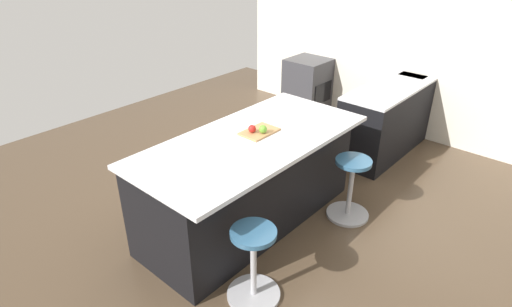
{
  "coord_description": "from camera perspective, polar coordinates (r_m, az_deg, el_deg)",
  "views": [
    {
      "loc": [
        2.91,
        2.43,
        2.68
      ],
      "look_at": [
        0.27,
        0.1,
        0.81
      ],
      "focal_mm": 29.81,
      "sensor_mm": 36.0,
      "label": 1
    }
  ],
  "objects": [
    {
      "name": "ground_plane",
      "position": [
        4.64,
        1.38,
        -7.3
      ],
      "size": [
        7.48,
        7.48,
        0.0
      ],
      "primitive_type": "plane",
      "color": "brown"
    },
    {
      "name": "interior_partition_left",
      "position": [
        6.41,
        18.95,
        14.43
      ],
      "size": [
        0.15,
        5.22,
        2.67
      ],
      "color": "silver",
      "rests_on": "ground_plane"
    },
    {
      "name": "sink_cabinet",
      "position": [
        6.24,
        18.95,
        5.59
      ],
      "size": [
        2.48,
        0.6,
        1.19
      ],
      "color": "black",
      "rests_on": "ground_plane"
    },
    {
      "name": "oven_range",
      "position": [
        6.95,
        6.91,
        8.96
      ],
      "size": [
        0.6,
        0.61,
        0.88
      ],
      "color": "#38383D",
      "rests_on": "ground_plane"
    },
    {
      "name": "kitchen_island",
      "position": [
        4.2,
        -1.0,
        -3.55
      ],
      "size": [
        2.34,
        1.1,
        0.95
      ],
      "color": "black",
      "rests_on": "ground_plane"
    },
    {
      "name": "stool_by_window",
      "position": [
        4.46,
        12.53,
        -4.82
      ],
      "size": [
        0.44,
        0.44,
        0.67
      ],
      "color": "#B7B7BC",
      "rests_on": "ground_plane"
    },
    {
      "name": "stool_middle",
      "position": [
        3.47,
        -0.34,
        -14.93
      ],
      "size": [
        0.44,
        0.44,
        0.67
      ],
      "color": "#B7B7BC",
      "rests_on": "ground_plane"
    },
    {
      "name": "cutting_board",
      "position": [
        4.05,
        0.45,
        2.95
      ],
      "size": [
        0.36,
        0.24,
        0.02
      ],
      "primitive_type": "cube",
      "color": "tan",
      "rests_on": "kitchen_island"
    },
    {
      "name": "apple_red",
      "position": [
        4.0,
        -0.52,
        3.34
      ],
      "size": [
        0.08,
        0.08,
        0.08
      ],
      "primitive_type": "sphere",
      "color": "red",
      "rests_on": "cutting_board"
    },
    {
      "name": "apple_green",
      "position": [
        3.99,
        0.94,
        3.28
      ],
      "size": [
        0.08,
        0.08,
        0.08
      ],
      "primitive_type": "sphere",
      "color": "#609E2D",
      "rests_on": "cutting_board"
    }
  ]
}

